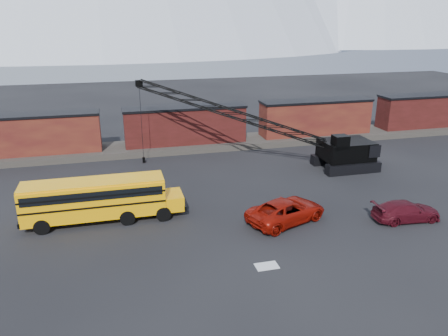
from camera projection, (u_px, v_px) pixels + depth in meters
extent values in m
plane|color=black|center=(240.00, 237.00, 29.95)|extent=(160.00, 160.00, 0.00)
cube|color=silver|center=(116.00, 20.00, 337.02)|extent=(800.00, 80.00, 24.00)
cube|color=#49423C|center=(186.00, 145.00, 49.96)|extent=(120.00, 5.00, 0.70)
cube|color=#441314|center=(33.00, 134.00, 45.41)|extent=(13.50, 2.90, 4.00)
cube|color=black|center=(30.00, 115.00, 44.74)|extent=(13.70, 3.10, 0.25)
cube|color=black|center=(77.00, 147.00, 46.96)|extent=(2.20, 2.40, 0.60)
cube|color=#4A1614|center=(185.00, 125.00, 49.18)|extent=(13.50, 2.90, 4.00)
cube|color=black|center=(185.00, 107.00, 48.51)|extent=(13.70, 3.10, 0.25)
cube|color=black|center=(149.00, 142.00, 48.75)|extent=(2.20, 2.40, 0.60)
cube|color=black|center=(221.00, 137.00, 50.73)|extent=(2.20, 2.40, 0.60)
cube|color=#441314|center=(315.00, 118.00, 52.96)|extent=(13.50, 2.90, 4.00)
cube|color=black|center=(317.00, 101.00, 52.28)|extent=(13.70, 3.10, 0.25)
cube|color=black|center=(282.00, 133.00, 52.52)|extent=(2.20, 2.40, 0.60)
cube|color=black|center=(345.00, 129.00, 54.51)|extent=(2.20, 2.40, 0.60)
cube|color=#4A1614|center=(428.00, 111.00, 56.73)|extent=(13.50, 2.90, 4.00)
cube|color=black|center=(431.00, 95.00, 56.06)|extent=(13.70, 3.10, 0.25)
cube|color=black|center=(398.00, 126.00, 56.30)|extent=(2.20, 2.40, 0.60)
cube|color=silver|center=(267.00, 266.00, 26.40)|extent=(1.40, 0.90, 0.02)
cube|color=#FFAB05|center=(94.00, 199.00, 31.61)|extent=(10.00, 2.50, 2.50)
cube|color=#FFAB05|center=(172.00, 200.00, 33.16)|extent=(1.60, 2.30, 1.10)
cube|color=#FFAB05|center=(93.00, 182.00, 31.18)|extent=(10.00, 2.30, 0.18)
cube|color=black|center=(93.00, 196.00, 30.23)|extent=(9.60, 0.05, 0.65)
cube|color=black|center=(94.00, 184.00, 32.53)|extent=(9.60, 0.05, 0.65)
cube|color=black|center=(183.00, 203.00, 33.46)|extent=(0.15, 2.45, 0.35)
cube|color=black|center=(22.00, 219.00, 30.75)|extent=(0.15, 2.50, 0.35)
cylinder|color=black|center=(42.00, 227.00, 30.12)|extent=(1.10, 0.35, 1.10)
cylinder|color=black|center=(46.00, 213.00, 32.22)|extent=(1.10, 0.35, 1.10)
cylinder|color=black|center=(127.00, 218.00, 31.49)|extent=(1.10, 0.35, 1.10)
cylinder|color=black|center=(126.00, 205.00, 33.59)|extent=(1.10, 0.35, 1.10)
cylinder|color=black|center=(163.00, 214.00, 32.10)|extent=(1.10, 0.35, 1.10)
cylinder|color=black|center=(160.00, 202.00, 34.20)|extent=(1.10, 0.35, 1.10)
imported|color=#901007|center=(286.00, 211.00, 31.91)|extent=(6.83, 4.91, 1.73)
imported|color=#4B0D17|center=(406.00, 211.00, 32.16)|extent=(5.15, 2.37, 1.46)
cube|color=black|center=(353.00, 168.00, 41.96)|extent=(5.50, 1.00, 1.00)
cube|color=black|center=(337.00, 158.00, 44.88)|extent=(5.50, 1.00, 1.00)
cube|color=black|center=(346.00, 150.00, 42.96)|extent=(4.80, 3.60, 1.80)
cube|color=black|center=(364.00, 146.00, 43.37)|extent=(1.20, 3.80, 1.20)
cube|color=black|center=(340.00, 142.00, 41.14)|extent=(1.40, 1.20, 1.30)
cube|color=black|center=(343.00, 144.00, 40.64)|extent=(1.20, 0.06, 0.90)
cube|color=black|center=(139.00, 83.00, 42.33)|extent=(0.70, 0.50, 0.60)
cylinder|color=black|center=(142.00, 124.00, 43.67)|extent=(0.04, 0.04, 7.88)
cube|color=black|center=(144.00, 160.00, 44.90)|extent=(0.25, 0.25, 0.50)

